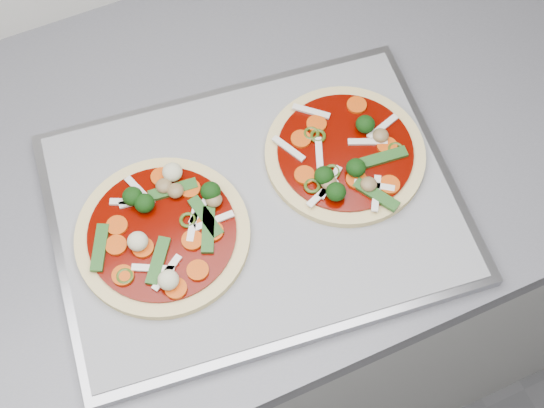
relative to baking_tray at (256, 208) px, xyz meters
name	(u,v)px	position (x,y,z in m)	size (l,w,h in m)	color
base_cabinet	(454,202)	(0.44, 0.08, -0.48)	(3.60, 0.60, 0.86)	#B1B1AF
countertop	(523,52)	(0.44, 0.08, -0.03)	(3.60, 0.60, 0.04)	slate
baking_tray	(256,208)	(0.00, 0.00, 0.00)	(0.48, 0.35, 0.02)	gray
parchment	(255,205)	(0.00, 0.00, 0.01)	(0.46, 0.33, 0.00)	gray
pizza_left	(163,231)	(-0.11, 0.01, 0.02)	(0.22, 0.22, 0.03)	#E3C97F
pizza_right	(346,155)	(0.13, 0.01, 0.02)	(0.24, 0.24, 0.03)	#E3C97F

